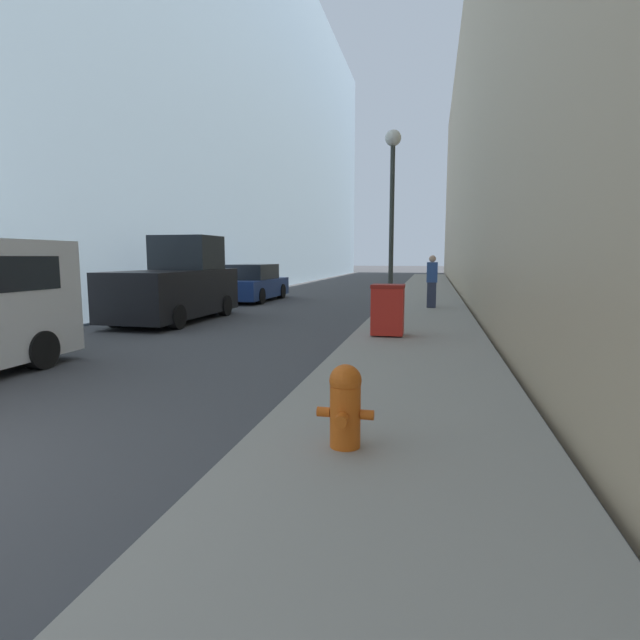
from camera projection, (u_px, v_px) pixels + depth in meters
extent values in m
cube|color=gray|center=(425.00, 301.00, 20.02)|extent=(2.90, 60.00, 0.13)
cube|color=#849EB2|center=(178.00, 107.00, 29.64)|extent=(12.00, 60.00, 21.34)
cube|color=tan|center=(584.00, 133.00, 25.12)|extent=(12.00, 60.00, 16.05)
cylinder|color=#D15614|center=(345.00, 416.00, 4.50)|extent=(0.28, 0.28, 0.56)
sphere|color=#D15614|center=(345.00, 380.00, 4.46)|extent=(0.29, 0.29, 0.29)
cylinder|color=#D15614|center=(346.00, 371.00, 4.45)|extent=(0.08, 0.08, 0.06)
cylinder|color=#D15614|center=(341.00, 420.00, 4.30)|extent=(0.11, 0.12, 0.11)
cylinder|color=#D15614|center=(324.00, 412.00, 4.54)|extent=(0.12, 0.09, 0.09)
cylinder|color=#D15614|center=(367.00, 415.00, 4.45)|extent=(0.12, 0.09, 0.09)
cube|color=red|center=(388.00, 311.00, 10.83)|extent=(0.68, 0.56, 1.01)
cube|color=maroon|center=(388.00, 286.00, 10.76)|extent=(0.70, 0.58, 0.08)
cylinder|color=black|center=(375.00, 330.00, 11.18)|extent=(0.05, 0.16, 0.16)
cylinder|color=black|center=(401.00, 331.00, 11.05)|extent=(0.05, 0.16, 0.16)
cylinder|color=#2D332D|center=(390.00, 313.00, 14.18)|extent=(0.25, 0.25, 0.25)
cylinder|color=#2D332D|center=(391.00, 233.00, 13.90)|extent=(0.13, 0.13, 4.75)
sphere|color=silver|center=(393.00, 138.00, 13.57)|extent=(0.44, 0.44, 0.44)
cylinder|color=black|center=(40.00, 350.00, 8.22)|extent=(0.24, 0.64, 0.64)
cube|color=black|center=(174.00, 293.00, 14.34)|extent=(1.91, 4.91, 1.29)
cube|color=black|center=(187.00, 253.00, 15.02)|extent=(1.76, 1.57, 1.01)
cylinder|color=black|center=(174.00, 304.00, 16.07)|extent=(0.24, 0.64, 0.64)
cylinder|color=black|center=(225.00, 306.00, 15.68)|extent=(0.24, 0.64, 0.64)
cylinder|color=black|center=(115.00, 315.00, 13.12)|extent=(0.24, 0.64, 0.64)
cylinder|color=black|center=(176.00, 317.00, 12.74)|extent=(0.24, 0.64, 0.64)
cube|color=navy|center=(253.00, 288.00, 20.99)|extent=(1.78, 4.66, 0.75)
cube|color=#1E2328|center=(253.00, 272.00, 20.90)|extent=(1.57, 2.43, 0.62)
cylinder|color=black|center=(247.00, 291.00, 22.55)|extent=(0.24, 0.64, 0.64)
cylinder|color=black|center=(281.00, 291.00, 22.19)|extent=(0.24, 0.64, 0.64)
cylinder|color=black|center=(221.00, 295.00, 19.84)|extent=(0.24, 0.64, 0.64)
cylinder|color=black|center=(260.00, 296.00, 19.49)|extent=(0.24, 0.64, 0.64)
cube|color=#2D3347|center=(431.00, 295.00, 16.86)|extent=(0.30, 0.21, 0.85)
cube|color=#2D4C8C|center=(432.00, 272.00, 16.76)|extent=(0.36, 0.21, 0.68)
sphere|color=tan|center=(433.00, 259.00, 16.70)|extent=(0.23, 0.23, 0.23)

